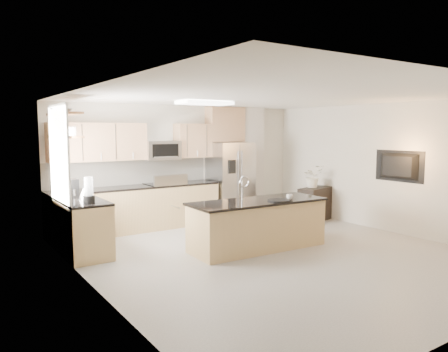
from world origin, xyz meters
TOP-DOWN VIEW (x-y plane):
  - floor at (0.00, 0.00)m, footprint 6.50×6.50m
  - ceiling at (0.00, 0.00)m, footprint 6.00×6.50m
  - wall_back at (0.00, 3.25)m, footprint 6.00×0.02m
  - wall_left at (-3.00, 0.00)m, footprint 0.02×6.50m
  - wall_right at (3.00, 0.00)m, footprint 0.02×6.50m
  - back_counter at (-1.23, 2.93)m, footprint 3.55×0.66m
  - left_counter at (-2.67, 1.85)m, footprint 0.66×1.50m
  - range at (-0.60, 2.92)m, footprint 0.76×0.64m
  - upper_cabinets at (-1.30, 3.09)m, footprint 3.50×0.33m
  - microwave at (-0.60, 3.04)m, footprint 0.76×0.40m
  - refrigerator at (1.06, 2.87)m, footprint 0.92×0.78m
  - partition_column at (1.82, 3.10)m, footprint 0.60×0.30m
  - window at (-2.98, 1.85)m, footprint 0.04×1.15m
  - shelf_lower at (-2.85, 1.95)m, footprint 0.30×1.20m
  - shelf_upper at (-2.85, 1.95)m, footprint 0.30×1.20m
  - ceiling_fixture at (-0.40, 1.60)m, footprint 1.00×0.50m
  - island at (-0.03, 0.46)m, footprint 2.48×0.98m
  - credenza at (2.54, 1.60)m, footprint 1.02×0.64m
  - cup at (0.50, 0.23)m, footprint 0.12×0.12m
  - platter at (0.24, 0.21)m, footprint 0.46×0.46m
  - blender at (-2.68, 1.34)m, footprint 0.18×0.18m
  - kettle at (-2.62, 1.78)m, footprint 0.18×0.18m
  - coffee_maker at (-2.69, 2.18)m, footprint 0.17×0.21m
  - bowl at (-2.85, 2.11)m, footprint 0.49×0.49m
  - flower_vase at (2.51, 1.67)m, footprint 0.76×0.68m
  - television at (2.91, -0.20)m, footprint 0.14×1.08m

SIDE VIEW (x-z plane):
  - floor at x=0.00m, z-range 0.00..0.00m
  - credenza at x=2.54m, z-range 0.00..0.76m
  - island at x=-0.03m, z-range -0.21..1.06m
  - left_counter at x=-2.67m, z-range 0.00..0.92m
  - back_counter at x=-1.23m, z-range -0.25..1.19m
  - range at x=-0.60m, z-range -0.10..1.04m
  - platter at x=0.24m, z-range 0.85..0.87m
  - refrigerator at x=1.06m, z-range 0.00..1.78m
  - cup at x=0.50m, z-range 0.85..0.94m
  - kettle at x=-2.62m, z-range 0.91..1.13m
  - coffee_maker at x=-2.69m, z-range 0.91..1.22m
  - blender at x=-2.68m, z-range 0.89..1.31m
  - flower_vase at x=2.51m, z-range 0.76..1.53m
  - wall_back at x=0.00m, z-range 0.00..2.60m
  - wall_left at x=-3.00m, z-range 0.00..2.60m
  - wall_right at x=3.00m, z-range 0.00..2.60m
  - partition_column at x=1.82m, z-range 0.00..2.60m
  - television at x=2.91m, z-range 1.04..1.66m
  - microwave at x=-0.60m, z-range 1.43..1.83m
  - window at x=-2.98m, z-range 0.83..2.47m
  - upper_cabinets at x=-1.30m, z-range 1.45..2.20m
  - shelf_lower at x=-2.85m, z-range 1.93..1.97m
  - shelf_upper at x=-2.85m, z-range 2.30..2.34m
  - bowl at x=-2.85m, z-range 2.34..2.44m
  - ceiling_fixture at x=-0.40m, z-range 2.53..2.59m
  - ceiling at x=0.00m, z-range 2.59..2.61m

